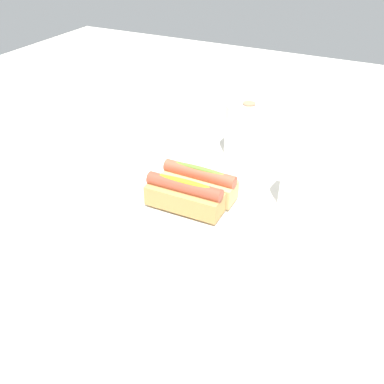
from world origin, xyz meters
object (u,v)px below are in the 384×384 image
(hotdog_front, at_px, (184,195))
(water_glass, at_px, (101,167))
(paper_towel_roll, at_px, (247,129))
(hotdog_back, at_px, (199,182))
(serving_bowl, at_px, (192,207))
(napkin_box, at_px, (312,177))

(hotdog_front, relative_size, water_glass, 1.68)
(paper_towel_roll, bearing_deg, water_glass, -131.13)
(water_glass, distance_m, paper_towel_roll, 0.37)
(hotdog_back, bearing_deg, serving_bowl, -95.54)
(serving_bowl, bearing_deg, napkin_box, 33.14)
(serving_bowl, relative_size, water_glass, 3.04)
(serving_bowl, bearing_deg, water_glass, 175.26)
(hotdog_back, distance_m, water_glass, 0.24)
(hotdog_back, relative_size, paper_towel_roll, 1.12)
(serving_bowl, relative_size, paper_towel_roll, 2.04)
(hotdog_front, bearing_deg, napkin_box, 37.94)
(hotdog_back, distance_m, napkin_box, 0.22)
(serving_bowl, relative_size, hotdog_front, 1.82)
(hotdog_front, xyz_separation_m, water_glass, (-0.23, 0.05, -0.03))
(water_glass, xyz_separation_m, paper_towel_roll, (0.24, 0.28, 0.03))
(serving_bowl, height_order, napkin_box, napkin_box)
(hotdog_back, bearing_deg, napkin_box, 27.60)
(serving_bowl, height_order, water_glass, water_glass)
(serving_bowl, relative_size, napkin_box, 1.83)
(serving_bowl, distance_m, water_glass, 0.24)
(hotdog_front, relative_size, hotdog_back, 1.00)
(serving_bowl, height_order, hotdog_back, hotdog_back)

